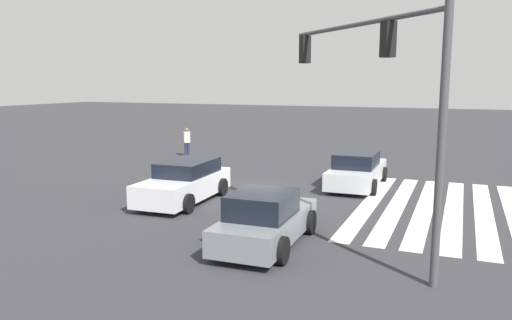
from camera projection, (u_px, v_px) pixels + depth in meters
name	position (u px, v px, depth m)	size (l,w,h in m)	color
ground_plane	(256.00, 192.00, 20.05)	(139.74, 139.74, 0.00)	#333338
crosswalk_markings	(439.00, 209.00, 17.42)	(10.11, 5.35, 0.01)	silver
traffic_signal_mast	(385.00, 81.00, 11.96)	(4.67, 4.67, 6.10)	#47474C
car_1	(185.00, 182.00, 18.41)	(4.67, 2.21, 1.50)	silver
car_2	(357.00, 170.00, 21.06)	(4.84, 2.10, 1.48)	silver
car_3	(265.00, 220.00, 13.47)	(4.32, 2.07, 1.51)	gray
pedestrian	(187.00, 141.00, 29.36)	(0.41, 0.41, 1.72)	#232842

